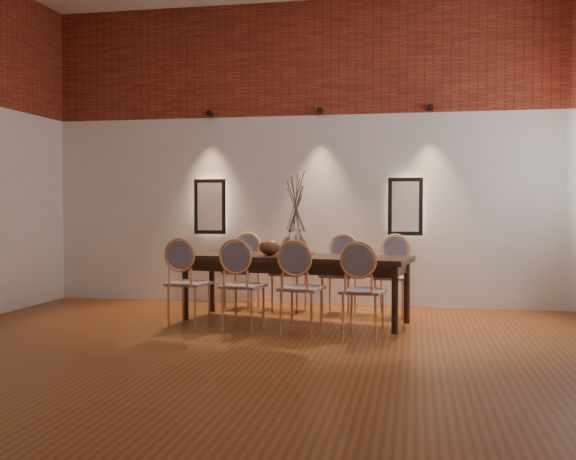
% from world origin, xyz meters
% --- Properties ---
extents(floor, '(7.00, 7.00, 0.02)m').
position_xyz_m(floor, '(0.00, 0.00, -0.01)').
color(floor, brown).
rests_on(floor, ground).
extents(wall_back, '(7.00, 0.10, 4.00)m').
position_xyz_m(wall_back, '(0.00, 3.55, 2.00)').
color(wall_back, silver).
rests_on(wall_back, ground).
extents(brick_band_back, '(7.00, 0.02, 1.50)m').
position_xyz_m(brick_band_back, '(0.00, 3.48, 3.25)').
color(brick_band_back, maroon).
rests_on(brick_band_back, ground).
extents(niche_left, '(0.36, 0.06, 0.66)m').
position_xyz_m(niche_left, '(-1.30, 3.45, 1.30)').
color(niche_left, '#FFEAC6').
rests_on(niche_left, wall_back).
extents(niche_right, '(0.36, 0.06, 0.66)m').
position_xyz_m(niche_right, '(1.30, 3.45, 1.30)').
color(niche_right, '#FFEAC6').
rests_on(niche_right, wall_back).
extents(spot_fixture_left, '(0.08, 0.10, 0.08)m').
position_xyz_m(spot_fixture_left, '(-1.30, 3.42, 2.55)').
color(spot_fixture_left, black).
rests_on(spot_fixture_left, wall_back).
extents(spot_fixture_mid, '(0.08, 0.10, 0.08)m').
position_xyz_m(spot_fixture_mid, '(0.20, 3.42, 2.55)').
color(spot_fixture_mid, black).
rests_on(spot_fixture_mid, wall_back).
extents(spot_fixture_right, '(0.08, 0.10, 0.08)m').
position_xyz_m(spot_fixture_right, '(1.60, 3.42, 2.55)').
color(spot_fixture_right, black).
rests_on(spot_fixture_right, wall_back).
extents(dining_table, '(2.68, 1.25, 0.75)m').
position_xyz_m(dining_table, '(0.09, 2.15, 0.38)').
color(dining_table, '#32180F').
rests_on(dining_table, floor).
extents(chair_near_a, '(0.51, 0.51, 0.94)m').
position_xyz_m(chair_near_a, '(-0.98, 1.62, 0.47)').
color(chair_near_a, '#E99E64').
rests_on(chair_near_a, floor).
extents(chair_near_b, '(0.51, 0.51, 0.94)m').
position_xyz_m(chair_near_b, '(-0.34, 1.52, 0.47)').
color(chair_near_b, '#E99E64').
rests_on(chair_near_b, floor).
extents(chair_near_c, '(0.51, 0.51, 0.94)m').
position_xyz_m(chair_near_c, '(0.29, 1.41, 0.47)').
color(chair_near_c, '#E99E64').
rests_on(chair_near_c, floor).
extents(chair_near_d, '(0.51, 0.51, 0.94)m').
position_xyz_m(chair_near_d, '(0.93, 1.30, 0.47)').
color(chair_near_d, '#E99E64').
rests_on(chair_near_d, floor).
extents(chair_far_a, '(0.51, 0.51, 0.94)m').
position_xyz_m(chair_far_a, '(-0.75, 2.99, 0.47)').
color(chair_far_a, '#E99E64').
rests_on(chair_far_a, floor).
extents(chair_far_b, '(0.51, 0.51, 0.94)m').
position_xyz_m(chair_far_b, '(-0.11, 2.89, 0.47)').
color(chair_far_b, '#E99E64').
rests_on(chair_far_b, floor).
extents(chair_far_c, '(0.51, 0.51, 0.94)m').
position_xyz_m(chair_far_c, '(0.52, 2.78, 0.47)').
color(chair_far_c, '#E99E64').
rests_on(chair_far_c, floor).
extents(chair_far_d, '(0.51, 0.51, 0.94)m').
position_xyz_m(chair_far_d, '(1.16, 2.67, 0.47)').
color(chair_far_d, '#E99E64').
rests_on(chair_far_d, floor).
extents(vase, '(0.14, 0.14, 0.30)m').
position_xyz_m(vase, '(0.10, 2.15, 0.90)').
color(vase, silver).
rests_on(vase, dining_table).
extents(dried_branches, '(0.50, 0.50, 0.70)m').
position_xyz_m(dried_branches, '(0.10, 2.15, 1.35)').
color(dried_branches, '#4B392E').
rests_on(dried_branches, vase).
extents(bowl, '(0.24, 0.24, 0.18)m').
position_xyz_m(bowl, '(-0.20, 2.15, 0.84)').
color(bowl, brown).
rests_on(bowl, dining_table).
extents(book, '(0.29, 0.22, 0.03)m').
position_xyz_m(book, '(0.14, 2.28, 0.77)').
color(book, '#922F66').
rests_on(book, dining_table).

